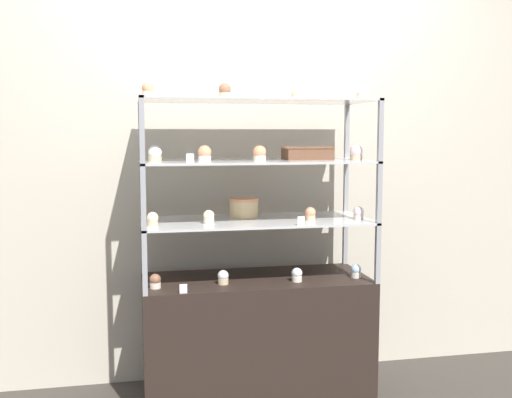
# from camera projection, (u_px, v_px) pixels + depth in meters

# --- Properties ---
(back_wall) EXTENTS (8.00, 0.05, 2.60)m
(back_wall) POSITION_uv_depth(u_px,v_px,m) (242.00, 154.00, 3.44)
(back_wall) COLOR beige
(back_wall) RESTS_ON ground_plane
(display_base) EXTENTS (1.17, 0.50, 0.66)m
(display_base) POSITION_uv_depth(u_px,v_px,m) (256.00, 339.00, 3.17)
(display_base) COLOR black
(display_base) RESTS_ON ground_plane
(display_riser_lower) EXTENTS (1.17, 0.50, 0.31)m
(display_riser_lower) POSITION_uv_depth(u_px,v_px,m) (256.00, 223.00, 3.10)
(display_riser_lower) COLOR #99999E
(display_riser_lower) RESTS_ON display_base
(display_riser_middle) EXTENTS (1.17, 0.50, 0.31)m
(display_riser_middle) POSITION_uv_depth(u_px,v_px,m) (256.00, 164.00, 3.06)
(display_riser_middle) COLOR #99999E
(display_riser_middle) RESTS_ON display_riser_lower
(display_riser_upper) EXTENTS (1.17, 0.50, 0.31)m
(display_riser_upper) POSITION_uv_depth(u_px,v_px,m) (256.00, 103.00, 3.03)
(display_riser_upper) COLOR #99999E
(display_riser_upper) RESTS_ON display_riser_middle
(layer_cake_centerpiece) EXTENTS (0.16, 0.16, 0.10)m
(layer_cake_centerpiece) POSITION_uv_depth(u_px,v_px,m) (244.00, 208.00, 3.16)
(layer_cake_centerpiece) COLOR #DBBC84
(layer_cake_centerpiece) RESTS_ON display_riser_lower
(sheet_cake_frosted) EXTENTS (0.25, 0.16, 0.07)m
(sheet_cake_frosted) POSITION_uv_depth(u_px,v_px,m) (307.00, 153.00, 3.14)
(sheet_cake_frosted) COLOR brown
(sheet_cake_frosted) RESTS_ON display_riser_middle
(cupcake_0) EXTENTS (0.06, 0.06, 0.07)m
(cupcake_0) POSITION_uv_depth(u_px,v_px,m) (155.00, 281.00, 2.92)
(cupcake_0) COLOR beige
(cupcake_0) RESTS_ON display_base
(cupcake_1) EXTENTS (0.06, 0.06, 0.07)m
(cupcake_1) POSITION_uv_depth(u_px,v_px,m) (223.00, 277.00, 3.00)
(cupcake_1) COLOR #CCB28C
(cupcake_1) RESTS_ON display_base
(cupcake_2) EXTENTS (0.06, 0.06, 0.07)m
(cupcake_2) POSITION_uv_depth(u_px,v_px,m) (297.00, 275.00, 3.05)
(cupcake_2) COLOR beige
(cupcake_2) RESTS_ON display_base
(cupcake_3) EXTENTS (0.06, 0.06, 0.07)m
(cupcake_3) POSITION_uv_depth(u_px,v_px,m) (356.00, 271.00, 3.14)
(cupcake_3) COLOR beige
(cupcake_3) RESTS_ON display_base
(price_tag_0) EXTENTS (0.04, 0.00, 0.04)m
(price_tag_0) POSITION_uv_depth(u_px,v_px,m) (183.00, 289.00, 2.82)
(price_tag_0) COLOR white
(price_tag_0) RESTS_ON display_base
(cupcake_4) EXTENTS (0.05, 0.05, 0.07)m
(cupcake_4) POSITION_uv_depth(u_px,v_px,m) (153.00, 219.00, 2.88)
(cupcake_4) COLOR #CCB28C
(cupcake_4) RESTS_ON display_riser_lower
(cupcake_5) EXTENTS (0.05, 0.05, 0.07)m
(cupcake_5) POSITION_uv_depth(u_px,v_px,m) (209.00, 217.00, 2.96)
(cupcake_5) COLOR beige
(cupcake_5) RESTS_ON display_riser_lower
(cupcake_6) EXTENTS (0.05, 0.05, 0.07)m
(cupcake_6) POSITION_uv_depth(u_px,v_px,m) (310.00, 214.00, 3.07)
(cupcake_6) COLOR #CCB28C
(cupcake_6) RESTS_ON display_riser_lower
(cupcake_7) EXTENTS (0.05, 0.05, 0.07)m
(cupcake_7) POSITION_uv_depth(u_px,v_px,m) (359.00, 213.00, 3.10)
(cupcake_7) COLOR beige
(cupcake_7) RESTS_ON display_riser_lower
(price_tag_1) EXTENTS (0.04, 0.00, 0.04)m
(price_tag_1) POSITION_uv_depth(u_px,v_px,m) (301.00, 221.00, 2.91)
(price_tag_1) COLOR white
(price_tag_1) RESTS_ON display_riser_lower
(cupcake_8) EXTENTS (0.07, 0.07, 0.08)m
(cupcake_8) POSITION_uv_depth(u_px,v_px,m) (155.00, 154.00, 2.92)
(cupcake_8) COLOR #CCB28C
(cupcake_8) RESTS_ON display_riser_middle
(cupcake_9) EXTENTS (0.07, 0.07, 0.08)m
(cupcake_9) POSITION_uv_depth(u_px,v_px,m) (205.00, 154.00, 2.94)
(cupcake_9) COLOR white
(cupcake_9) RESTS_ON display_riser_middle
(cupcake_10) EXTENTS (0.07, 0.07, 0.08)m
(cupcake_10) POSITION_uv_depth(u_px,v_px,m) (259.00, 153.00, 3.00)
(cupcake_10) COLOR beige
(cupcake_10) RESTS_ON display_riser_middle
(cupcake_11) EXTENTS (0.07, 0.07, 0.08)m
(cupcake_11) POSITION_uv_depth(u_px,v_px,m) (356.00, 153.00, 3.08)
(cupcake_11) COLOR #CCB28C
(cupcake_11) RESTS_ON display_riser_middle
(price_tag_2) EXTENTS (0.04, 0.00, 0.04)m
(price_tag_2) POSITION_uv_depth(u_px,v_px,m) (190.00, 158.00, 2.77)
(price_tag_2) COLOR white
(price_tag_2) RESTS_ON display_riser_middle
(cupcake_12) EXTENTS (0.06, 0.06, 0.07)m
(cupcake_12) POSITION_uv_depth(u_px,v_px,m) (148.00, 90.00, 2.82)
(cupcake_12) COLOR beige
(cupcake_12) RESTS_ON display_riser_upper
(cupcake_13) EXTENTS (0.06, 0.06, 0.07)m
(cupcake_13) POSITION_uv_depth(u_px,v_px,m) (225.00, 91.00, 2.90)
(cupcake_13) COLOR #CCB28C
(cupcake_13) RESTS_ON display_riser_upper
(cupcake_14) EXTENTS (0.06, 0.06, 0.07)m
(cupcake_14) POSITION_uv_depth(u_px,v_px,m) (297.00, 92.00, 2.97)
(cupcake_14) COLOR #CCB28C
(cupcake_14) RESTS_ON display_riser_upper
(cupcake_15) EXTENTS (0.06, 0.06, 0.07)m
(cupcake_15) POSITION_uv_depth(u_px,v_px,m) (362.00, 93.00, 3.02)
(cupcake_15) COLOR #CCB28C
(cupcake_15) RESTS_ON display_riser_upper
(price_tag_3) EXTENTS (0.04, 0.00, 0.04)m
(price_tag_3) POSITION_uv_depth(u_px,v_px,m) (201.00, 91.00, 2.74)
(price_tag_3) COLOR white
(price_tag_3) RESTS_ON display_riser_upper
(donut_glazed) EXTENTS (0.13, 0.13, 0.03)m
(donut_glazed) POSITION_uv_depth(u_px,v_px,m) (203.00, 95.00, 2.98)
(donut_glazed) COLOR #EFE5CC
(donut_glazed) RESTS_ON display_riser_upper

